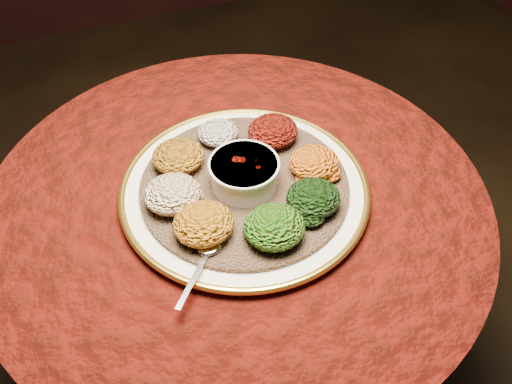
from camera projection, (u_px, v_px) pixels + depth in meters
name	position (u px, v px, depth m)	size (l,w,h in m)	color
table	(238.00, 254.00, 1.21)	(0.96, 0.96, 0.73)	black
platter	(244.00, 190.00, 1.07)	(0.52, 0.52, 0.02)	white
injera	(244.00, 186.00, 1.06)	(0.39, 0.39, 0.01)	#855E42
stew_bowl	(244.00, 172.00, 1.04)	(0.13, 0.13, 0.05)	silver
spoon	(207.00, 254.00, 0.94)	(0.10, 0.11, 0.01)	silver
portion_ayib	(218.00, 133.00, 1.13)	(0.08, 0.08, 0.04)	beige
portion_kitfo	(273.00, 131.00, 1.13)	(0.10, 0.10, 0.05)	black
portion_tikil	(314.00, 162.00, 1.07)	(0.09, 0.09, 0.05)	#A67C0D
portion_gomen	(313.00, 198.00, 1.00)	(0.10, 0.09, 0.05)	black
portion_mixveg	(274.00, 227.00, 0.96)	(0.11, 0.10, 0.05)	#AF2D0B
portion_kik	(204.00, 224.00, 0.96)	(0.10, 0.10, 0.05)	#BA6410
portion_timatim	(173.00, 194.00, 1.01)	(0.10, 0.10, 0.05)	maroon
portion_shiro	(178.00, 156.00, 1.08)	(0.10, 0.09, 0.05)	#9E7113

